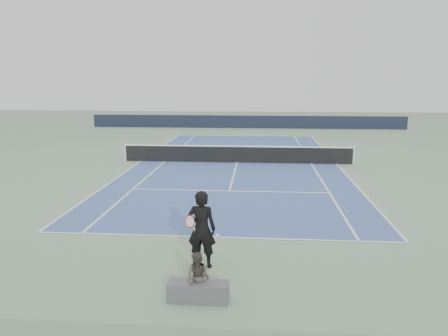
# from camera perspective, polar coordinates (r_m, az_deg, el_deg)

# --- Properties ---
(ground) EXTENTS (80.00, 80.00, 0.00)m
(ground) POSITION_cam_1_polar(r_m,az_deg,el_deg) (24.50, 1.73, 0.70)
(ground) COLOR gray
(court_surface) EXTENTS (10.97, 23.77, 0.01)m
(court_surface) POSITION_cam_1_polar(r_m,az_deg,el_deg) (24.50, 1.73, 0.71)
(court_surface) COLOR #3D5891
(court_surface) RESTS_ON ground
(tennis_net) EXTENTS (12.90, 0.10, 1.07)m
(tennis_net) POSITION_cam_1_polar(r_m,az_deg,el_deg) (24.41, 1.73, 1.86)
(tennis_net) COLOR silver
(tennis_net) RESTS_ON ground
(windscreen_far) EXTENTS (30.00, 0.25, 1.20)m
(windscreen_far) POSITION_cam_1_polar(r_m,az_deg,el_deg) (42.13, 2.95, 6.04)
(windscreen_far) COLOR black
(windscreen_far) RESTS_ON ground
(tennis_player) EXTENTS (0.84, 0.59, 1.95)m
(tennis_player) POSITION_cam_1_polar(r_m,az_deg,el_deg) (10.84, -2.95, -7.95)
(tennis_player) COLOR black
(tennis_player) RESTS_ON ground
(tennis_ball) EXTENTS (0.06, 0.06, 0.06)m
(tennis_ball) POSITION_cam_1_polar(r_m,az_deg,el_deg) (10.71, -0.67, -13.65)
(tennis_ball) COLOR #C5DE2D
(tennis_ball) RESTS_ON ground
(spectator_bench) EXTENTS (1.35, 0.85, 1.10)m
(spectator_bench) POSITION_cam_1_polar(r_m,az_deg,el_deg) (9.47, -3.38, -14.94)
(spectator_bench) COLOR #505154
(spectator_bench) RESTS_ON ground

